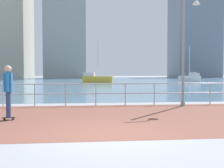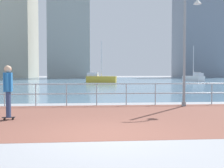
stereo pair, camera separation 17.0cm
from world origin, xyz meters
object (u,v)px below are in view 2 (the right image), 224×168
skateboarder (8,87)px  sailboat_teal (100,79)px  sailboat_red (194,78)px  lamppost (188,39)px

skateboarder → sailboat_teal: size_ratio=0.25×
sailboat_red → sailboat_teal: bearing=-165.2°
lamppost → sailboat_teal: bearing=95.0°
skateboarder → sailboat_teal: 34.94m
skateboarder → sailboat_red: bearing=60.6°
skateboarder → sailboat_red: (22.22, 39.43, -0.41)m
skateboarder → lamppost: bearing=22.6°
lamppost → skateboarder: (-7.07, -2.94, -2.00)m
sailboat_teal → skateboarder: bearing=-97.0°
skateboarder → sailboat_teal: (4.27, 34.68, -0.40)m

